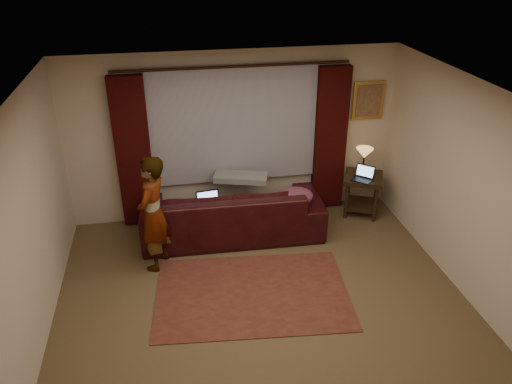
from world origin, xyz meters
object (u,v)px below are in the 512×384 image
Objects in this scene: laptop_sofa at (210,202)px; laptop_table at (362,174)px; person at (153,214)px; end_table at (362,194)px; sofa at (232,202)px; tiffany_lamp at (364,161)px.

laptop_table is (2.37, 0.26, 0.12)m from laptop_sofa.
laptop_table is at bearing 125.64° from person.
laptop_sofa is 2.52m from end_table.
laptop_table reaches higher than end_table.
laptop_sofa is 2.39m from laptop_table.
end_table is at bearing 127.79° from person.
person reaches higher than end_table.
sofa reaches higher than laptop_sofa.
sofa is 1.29m from person.
tiffany_lamp is (2.47, 0.49, 0.22)m from laptop_sofa.
laptop_sofa is at bearing -131.12° from laptop_table.
laptop_sofa is 2.53m from tiffany_lamp.
person is at bearing -157.77° from laptop_sofa.
laptop_sofa is 0.85× the size of tiffany_lamp.
person is (-1.11, -0.60, 0.27)m from sofa.
person is at bearing -165.31° from end_table.
tiffany_lamp is (0.01, 0.09, 0.55)m from end_table.
tiffany_lamp reaches higher than end_table.
end_table is at bearing 100.92° from laptop_table.
tiffany_lamp is at bearing 83.59° from end_table.
person is at bearing -124.73° from laptop_table.
sofa is 2.19m from tiffany_lamp.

